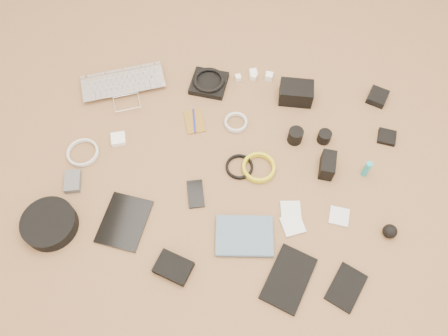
# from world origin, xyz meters

# --- Properties ---
(laptop) EXTENTS (0.45, 0.39, 0.03)m
(laptop) POSITION_xyz_m (-0.48, 0.30, 0.01)
(laptop) COLOR silver
(laptop) RESTS_ON ground
(headphone_pouch) EXTENTS (0.17, 0.16, 0.03)m
(headphone_pouch) POSITION_xyz_m (-0.11, 0.41, 0.01)
(headphone_pouch) COLOR black
(headphone_pouch) RESTS_ON ground
(headphones) EXTENTS (0.17, 0.17, 0.02)m
(headphones) POSITION_xyz_m (-0.11, 0.41, 0.04)
(headphones) COLOR black
(headphones) RESTS_ON headphone_pouch
(charger_a) EXTENTS (0.03, 0.03, 0.02)m
(charger_a) POSITION_xyz_m (0.01, 0.47, 0.01)
(charger_a) COLOR white
(charger_a) RESTS_ON ground
(charger_b) EXTENTS (0.04, 0.04, 0.03)m
(charger_b) POSITION_xyz_m (0.08, 0.50, 0.02)
(charger_b) COLOR white
(charger_b) RESTS_ON ground
(charger_c) EXTENTS (0.04, 0.04, 0.03)m
(charger_c) POSITION_xyz_m (0.15, 0.50, 0.02)
(charger_c) COLOR white
(charger_c) RESTS_ON ground
(charger_d) EXTENTS (0.04, 0.04, 0.03)m
(charger_d) POSITION_xyz_m (0.08, 0.49, 0.01)
(charger_d) COLOR white
(charger_d) RESTS_ON ground
(dslr_camera) EXTENTS (0.15, 0.11, 0.08)m
(dslr_camera) POSITION_xyz_m (0.28, 0.40, 0.04)
(dslr_camera) COLOR black
(dslr_camera) RESTS_ON ground
(lens_pouch) EXTENTS (0.11, 0.11, 0.03)m
(lens_pouch) POSITION_xyz_m (0.65, 0.45, 0.02)
(lens_pouch) COLOR black
(lens_pouch) RESTS_ON ground
(notebook_olive) EXTENTS (0.12, 0.14, 0.01)m
(notebook_olive) POSITION_xyz_m (-0.14, 0.20, 0.00)
(notebook_olive) COLOR olive
(notebook_olive) RESTS_ON ground
(pen_blue) EXTENTS (0.04, 0.12, 0.01)m
(pen_blue) POSITION_xyz_m (-0.14, 0.20, 0.01)
(pen_blue) COLOR #161BB5
(pen_blue) RESTS_ON notebook_olive
(cable_white_a) EXTENTS (0.11, 0.11, 0.01)m
(cable_white_a) POSITION_xyz_m (0.04, 0.22, 0.01)
(cable_white_a) COLOR silver
(cable_white_a) RESTS_ON ground
(lens_a) EXTENTS (0.07, 0.07, 0.07)m
(lens_a) POSITION_xyz_m (0.30, 0.17, 0.03)
(lens_a) COLOR black
(lens_a) RESTS_ON ground
(lens_b) EXTENTS (0.07, 0.07, 0.05)m
(lens_b) POSITION_xyz_m (0.42, 0.19, 0.03)
(lens_b) COLOR black
(lens_b) RESTS_ON ground
(card_reader) EXTENTS (0.08, 0.08, 0.02)m
(card_reader) POSITION_xyz_m (0.69, 0.25, 0.01)
(card_reader) COLOR black
(card_reader) RESTS_ON ground
(power_brick) EXTENTS (0.08, 0.08, 0.03)m
(power_brick) POSITION_xyz_m (-0.45, 0.06, 0.01)
(power_brick) COLOR white
(power_brick) RESTS_ON ground
(cable_white_b) EXTENTS (0.16, 0.16, 0.01)m
(cable_white_b) POSITION_xyz_m (-0.58, -0.03, 0.01)
(cable_white_b) COLOR silver
(cable_white_b) RESTS_ON ground
(cable_black) EXTENTS (0.12, 0.12, 0.01)m
(cable_black) POSITION_xyz_m (0.08, 0.00, 0.01)
(cable_black) COLOR black
(cable_black) RESTS_ON ground
(cable_yellow) EXTENTS (0.18, 0.18, 0.02)m
(cable_yellow) POSITION_xyz_m (0.16, 0.01, 0.01)
(cable_yellow) COLOR gold
(cable_yellow) RESTS_ON ground
(flash) EXTENTS (0.06, 0.11, 0.08)m
(flash) POSITION_xyz_m (0.44, 0.05, 0.04)
(flash) COLOR black
(flash) RESTS_ON ground
(lens_cleaner) EXTENTS (0.03, 0.03, 0.09)m
(lens_cleaner) POSITION_xyz_m (0.59, 0.05, 0.04)
(lens_cleaner) COLOR teal
(lens_cleaner) RESTS_ON ground
(battery_charger) EXTENTS (0.08, 0.11, 0.03)m
(battery_charger) POSITION_xyz_m (-0.57, -0.17, 0.01)
(battery_charger) COLOR #505155
(battery_charger) RESTS_ON ground
(tablet) EXTENTS (0.19, 0.23, 0.01)m
(tablet) POSITION_xyz_m (-0.33, -0.30, 0.00)
(tablet) COLOR black
(tablet) RESTS_ON ground
(phone) EXTENTS (0.09, 0.13, 0.01)m
(phone) POSITION_xyz_m (-0.07, -0.14, 0.00)
(phone) COLOR black
(phone) RESTS_ON ground
(filter_case_left) EXTENTS (0.09, 0.09, 0.01)m
(filter_case_left) POSITION_xyz_m (0.31, -0.16, 0.01)
(filter_case_left) COLOR silver
(filter_case_left) RESTS_ON ground
(filter_case_mid) EXTENTS (0.11, 0.11, 0.01)m
(filter_case_mid) POSITION_xyz_m (0.32, -0.22, 0.01)
(filter_case_mid) COLOR silver
(filter_case_mid) RESTS_ON ground
(filter_case_right) EXTENTS (0.08, 0.08, 0.01)m
(filter_case_right) POSITION_xyz_m (0.50, -0.15, 0.01)
(filter_case_right) COLOR silver
(filter_case_right) RESTS_ON ground
(air_blower) EXTENTS (0.06, 0.06, 0.05)m
(air_blower) POSITION_xyz_m (0.69, -0.19, 0.03)
(air_blower) COLOR black
(air_blower) RESTS_ON ground
(headphone_case) EXTENTS (0.27, 0.27, 0.06)m
(headphone_case) POSITION_xyz_m (-0.60, -0.36, 0.03)
(headphone_case) COLOR black
(headphone_case) RESTS_ON ground
(drive_case) EXTENTS (0.15, 0.12, 0.03)m
(drive_case) POSITION_xyz_m (-0.10, -0.45, 0.02)
(drive_case) COLOR black
(drive_case) RESTS_ON ground
(paperback) EXTENTS (0.24, 0.19, 0.02)m
(paperback) POSITION_xyz_m (0.15, -0.37, 0.01)
(paperback) COLOR #48627A
(paperback) RESTS_ON ground
(notebook_black_a) EXTENTS (0.20, 0.26, 0.02)m
(notebook_black_a) POSITION_xyz_m (0.32, -0.43, 0.01)
(notebook_black_a) COLOR black
(notebook_black_a) RESTS_ON ground
(notebook_black_b) EXTENTS (0.16, 0.18, 0.01)m
(notebook_black_b) POSITION_xyz_m (0.53, -0.43, 0.01)
(notebook_black_b) COLOR black
(notebook_black_b) RESTS_ON ground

